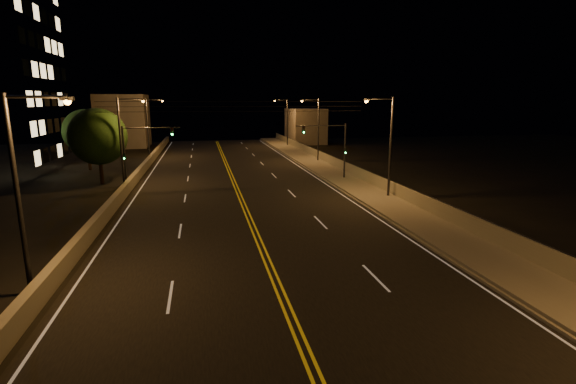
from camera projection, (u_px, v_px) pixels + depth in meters
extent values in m
cube|color=black|center=(252.00, 224.00, 27.08)|extent=(18.00, 120.00, 0.02)
cube|color=gray|center=(405.00, 213.00, 29.20)|extent=(3.60, 120.00, 0.30)
cube|color=gray|center=(380.00, 216.00, 28.84)|extent=(0.14, 120.00, 0.15)
cube|color=gray|center=(427.00, 203.00, 29.38)|extent=(0.30, 120.00, 1.00)
cube|color=gray|center=(95.00, 226.00, 25.10)|extent=(0.45, 120.00, 0.96)
cube|color=gray|center=(305.00, 126.00, 79.28)|extent=(6.00, 10.00, 6.44)
cube|color=gray|center=(123.00, 121.00, 71.78)|extent=(8.00, 8.00, 8.91)
cylinder|color=black|center=(428.00, 196.00, 29.27)|extent=(0.06, 120.00, 0.06)
cube|color=silver|center=(111.00, 232.00, 25.38)|extent=(0.12, 116.00, 0.00)
cube|color=silver|center=(376.00, 217.00, 28.79)|extent=(0.12, 116.00, 0.00)
cube|color=gold|center=(249.00, 224.00, 27.05)|extent=(0.12, 116.00, 0.00)
cube|color=gold|center=(254.00, 224.00, 27.11)|extent=(0.12, 116.00, 0.00)
cube|color=silver|center=(170.00, 296.00, 17.10)|extent=(0.12, 3.00, 0.00)
cube|color=silver|center=(180.00, 231.00, 25.71)|extent=(0.12, 3.00, 0.00)
cube|color=silver|center=(185.00, 198.00, 34.32)|extent=(0.12, 3.00, 0.00)
cube|color=silver|center=(188.00, 179.00, 42.93)|extent=(0.12, 3.00, 0.00)
cube|color=silver|center=(190.00, 166.00, 51.54)|extent=(0.12, 3.00, 0.00)
cube|color=silver|center=(191.00, 156.00, 60.14)|extent=(0.12, 3.00, 0.00)
cube|color=silver|center=(192.00, 149.00, 68.75)|extent=(0.12, 3.00, 0.00)
cube|color=silver|center=(193.00, 144.00, 77.36)|extent=(0.12, 3.00, 0.00)
cube|color=silver|center=(375.00, 278.00, 18.89)|extent=(0.12, 3.00, 0.00)
cube|color=silver|center=(320.00, 222.00, 27.50)|extent=(0.12, 3.00, 0.00)
cube|color=silver|center=(292.00, 193.00, 36.10)|extent=(0.12, 3.00, 0.00)
cube|color=silver|center=(274.00, 175.00, 44.71)|extent=(0.12, 3.00, 0.00)
cube|color=silver|center=(262.00, 163.00, 53.32)|extent=(0.12, 3.00, 0.00)
cube|color=silver|center=(253.00, 155.00, 61.93)|extent=(0.12, 3.00, 0.00)
cube|color=silver|center=(247.00, 148.00, 70.54)|extent=(0.12, 3.00, 0.00)
cube|color=silver|center=(242.00, 143.00, 79.15)|extent=(0.12, 3.00, 0.00)
cylinder|color=#2D2D33|center=(390.00, 149.00, 33.25)|extent=(0.20, 0.20, 8.16)
cylinder|color=#2D2D33|center=(380.00, 99.00, 32.19)|extent=(2.20, 0.12, 0.12)
cube|color=#2D2D33|center=(367.00, 100.00, 31.99)|extent=(0.50, 0.25, 0.14)
sphere|color=#FF9E2D|center=(366.00, 101.00, 32.01)|extent=(0.28, 0.28, 0.28)
cylinder|color=#2D2D33|center=(318.00, 131.00, 53.48)|extent=(0.20, 0.20, 8.16)
cylinder|color=#2D2D33|center=(310.00, 100.00, 52.42)|extent=(2.20, 0.12, 0.12)
cube|color=#2D2D33|center=(302.00, 100.00, 52.21)|extent=(0.50, 0.25, 0.14)
sphere|color=#FF9E2D|center=(302.00, 101.00, 52.24)|extent=(0.28, 0.28, 0.28)
cylinder|color=#2D2D33|center=(287.00, 123.00, 72.39)|extent=(0.20, 0.20, 8.16)
cylinder|color=#2D2D33|center=(281.00, 100.00, 71.33)|extent=(2.20, 0.12, 0.12)
cube|color=#2D2D33|center=(275.00, 100.00, 71.13)|extent=(0.50, 0.25, 0.14)
sphere|color=#FF9E2D|center=(275.00, 101.00, 71.15)|extent=(0.28, 0.28, 0.28)
cylinder|color=#2D2D33|center=(18.00, 198.00, 16.52)|extent=(0.20, 0.20, 8.16)
cylinder|color=#2D2D33|center=(36.00, 97.00, 15.89)|extent=(2.20, 0.12, 0.12)
cube|color=#2D2D33|center=(67.00, 99.00, 16.13)|extent=(0.50, 0.25, 0.14)
sphere|color=#FF9E2D|center=(67.00, 101.00, 16.15)|extent=(0.28, 0.28, 0.28)
cylinder|color=#2D2D33|center=(121.00, 143.00, 38.09)|extent=(0.20, 0.20, 8.16)
cylinder|color=#2D2D33|center=(130.00, 99.00, 37.47)|extent=(2.20, 0.12, 0.12)
cube|color=#2D2D33|center=(143.00, 100.00, 37.70)|extent=(0.50, 0.25, 0.14)
sphere|color=#FF9E2D|center=(143.00, 101.00, 37.73)|extent=(0.28, 0.28, 0.28)
cylinder|color=#2D2D33|center=(148.00, 129.00, 57.82)|extent=(0.20, 0.20, 8.16)
cylinder|color=#2D2D33|center=(154.00, 100.00, 57.20)|extent=(2.20, 0.12, 0.12)
cube|color=#2D2D33|center=(162.00, 100.00, 57.43)|extent=(0.50, 0.25, 0.14)
sphere|color=#FF9E2D|center=(162.00, 101.00, 57.46)|extent=(0.28, 0.28, 0.28)
cylinder|color=#2D2D33|center=(345.00, 152.00, 41.55)|extent=(0.18, 0.18, 5.69)
cylinder|color=#2D2D33|center=(321.00, 126.00, 40.49)|extent=(5.00, 0.10, 0.10)
cube|color=black|center=(304.00, 130.00, 40.21)|extent=(0.28, 0.18, 0.80)
sphere|color=#19FF4C|center=(304.00, 132.00, 40.16)|extent=(0.14, 0.14, 0.14)
cube|color=black|center=(345.00, 151.00, 41.37)|extent=(0.22, 0.14, 0.55)
cylinder|color=#2D2D33|center=(125.00, 158.00, 37.42)|extent=(0.18, 0.18, 5.69)
cylinder|color=#2D2D33|center=(152.00, 128.00, 37.35)|extent=(5.00, 0.10, 0.10)
cube|color=black|center=(172.00, 131.00, 37.78)|extent=(0.28, 0.18, 0.80)
sphere|color=#19FF4C|center=(172.00, 134.00, 37.72)|extent=(0.14, 0.14, 0.14)
cube|color=black|center=(124.00, 156.00, 37.25)|extent=(0.22, 0.14, 0.55)
cylinder|color=black|center=(236.00, 111.00, 34.67)|extent=(22.00, 0.03, 0.03)
cylinder|color=black|center=(236.00, 106.00, 34.59)|extent=(22.00, 0.03, 0.03)
cylinder|color=black|center=(236.00, 102.00, 34.50)|extent=(22.00, 0.03, 0.03)
cylinder|color=black|center=(101.00, 171.00, 40.04)|extent=(0.36, 0.36, 2.52)
sphere|color=black|center=(98.00, 137.00, 39.33)|extent=(5.32, 5.32, 5.32)
cylinder|color=black|center=(89.00, 159.00, 48.30)|extent=(0.36, 0.36, 2.43)
sphere|color=black|center=(87.00, 132.00, 47.62)|extent=(5.14, 5.14, 5.14)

